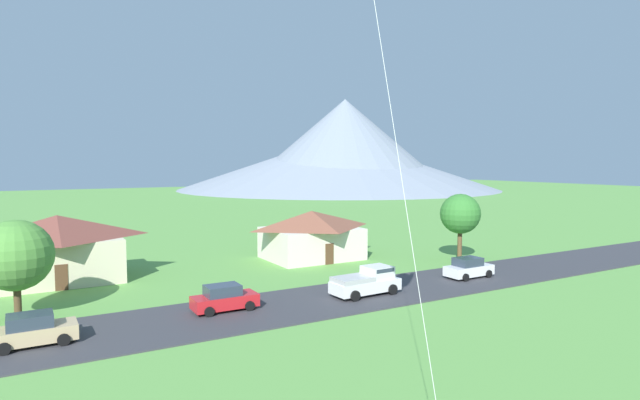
{
  "coord_description": "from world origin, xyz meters",
  "views": [
    {
      "loc": [
        -13.19,
        -1.33,
        9.77
      ],
      "look_at": [
        0.79,
        22.97,
        7.68
      ],
      "focal_mm": 29.09,
      "sensor_mm": 36.0,
      "label": 1
    }
  ],
  "objects_px": {
    "pickup_truck_white_west_side": "(367,281)",
    "parked_car_red_west_end": "(224,298)",
    "tree_near_left": "(16,255)",
    "parked_car_white_mid_west": "(469,268)",
    "house_leftmost": "(58,247)",
    "house_left_center": "(312,234)",
    "tree_left_of_center": "(460,214)",
    "parked_car_tan_east_end": "(33,330)"
  },
  "relations": [
    {
      "from": "parked_car_white_mid_west",
      "to": "parked_car_tan_east_end",
      "type": "distance_m",
      "value": 31.97
    },
    {
      "from": "parked_car_red_west_end",
      "to": "parked_car_white_mid_west",
      "type": "xyz_separation_m",
      "value": [
        21.01,
        -0.97,
        0.0
      ]
    },
    {
      "from": "house_leftmost",
      "to": "parked_car_red_west_end",
      "type": "distance_m",
      "value": 17.33
    },
    {
      "from": "house_leftmost",
      "to": "tree_left_of_center",
      "type": "distance_m",
      "value": 36.11
    },
    {
      "from": "tree_left_of_center",
      "to": "parked_car_white_mid_west",
      "type": "relative_size",
      "value": 1.57
    },
    {
      "from": "house_left_center",
      "to": "tree_near_left",
      "type": "distance_m",
      "value": 26.99
    },
    {
      "from": "parked_car_tan_east_end",
      "to": "pickup_truck_white_west_side",
      "type": "distance_m",
      "value": 21.35
    },
    {
      "from": "house_leftmost",
      "to": "pickup_truck_white_west_side",
      "type": "height_order",
      "value": "house_leftmost"
    },
    {
      "from": "house_left_center",
      "to": "parked_car_red_west_end",
      "type": "height_order",
      "value": "house_left_center"
    },
    {
      "from": "tree_near_left",
      "to": "tree_left_of_center",
      "type": "height_order",
      "value": "tree_left_of_center"
    },
    {
      "from": "house_left_center",
      "to": "tree_left_of_center",
      "type": "bearing_deg",
      "value": -35.45
    },
    {
      "from": "house_left_center",
      "to": "tree_near_left",
      "type": "bearing_deg",
      "value": -161.84
    },
    {
      "from": "tree_left_of_center",
      "to": "pickup_truck_white_west_side",
      "type": "distance_m",
      "value": 17.05
    },
    {
      "from": "pickup_truck_white_west_side",
      "to": "parked_car_red_west_end",
      "type": "bearing_deg",
      "value": 172.65
    },
    {
      "from": "parked_car_red_west_end",
      "to": "tree_near_left",
      "type": "bearing_deg",
      "value": 156.85
    },
    {
      "from": "house_left_center",
      "to": "tree_near_left",
      "type": "height_order",
      "value": "tree_near_left"
    },
    {
      "from": "tree_left_of_center",
      "to": "parked_car_red_west_end",
      "type": "height_order",
      "value": "tree_left_of_center"
    },
    {
      "from": "tree_near_left",
      "to": "parked_car_tan_east_end",
      "type": "distance_m",
      "value": 6.89
    },
    {
      "from": "parked_car_red_west_end",
      "to": "tree_left_of_center",
      "type": "bearing_deg",
      "value": 10.74
    },
    {
      "from": "house_leftmost",
      "to": "parked_car_white_mid_west",
      "type": "relative_size",
      "value": 2.41
    },
    {
      "from": "house_left_center",
      "to": "pickup_truck_white_west_side",
      "type": "relative_size",
      "value": 1.81
    },
    {
      "from": "house_leftmost",
      "to": "tree_near_left",
      "type": "xyz_separation_m",
      "value": [
        -2.83,
        -9.79,
        1.15
      ]
    },
    {
      "from": "tree_near_left",
      "to": "parked_car_red_west_end",
      "type": "height_order",
      "value": "tree_near_left"
    },
    {
      "from": "parked_car_tan_east_end",
      "to": "house_left_center",
      "type": "bearing_deg",
      "value": 30.23
    },
    {
      "from": "pickup_truck_white_west_side",
      "to": "tree_near_left",
      "type": "bearing_deg",
      "value": 163.99
    },
    {
      "from": "parked_car_tan_east_end",
      "to": "pickup_truck_white_west_side",
      "type": "height_order",
      "value": "pickup_truck_white_west_side"
    },
    {
      "from": "parked_car_red_west_end",
      "to": "parked_car_tan_east_end",
      "type": "distance_m",
      "value": 11.01
    },
    {
      "from": "house_left_center",
      "to": "parked_car_white_mid_west",
      "type": "bearing_deg",
      "value": -63.76
    },
    {
      "from": "tree_left_of_center",
      "to": "pickup_truck_white_west_side",
      "type": "height_order",
      "value": "tree_left_of_center"
    },
    {
      "from": "house_left_center",
      "to": "parked_car_red_west_end",
      "type": "distance_m",
      "value": 19.39
    },
    {
      "from": "parked_car_white_mid_west",
      "to": "parked_car_tan_east_end",
      "type": "bearing_deg",
      "value": -179.74
    },
    {
      "from": "tree_near_left",
      "to": "parked_car_white_mid_west",
      "type": "height_order",
      "value": "tree_near_left"
    },
    {
      "from": "house_leftmost",
      "to": "parked_car_tan_east_end",
      "type": "height_order",
      "value": "house_leftmost"
    },
    {
      "from": "tree_left_of_center",
      "to": "house_left_center",
      "type": "bearing_deg",
      "value": 144.55
    },
    {
      "from": "tree_near_left",
      "to": "parked_car_tan_east_end",
      "type": "relative_size",
      "value": 1.47
    },
    {
      "from": "tree_left_of_center",
      "to": "parked_car_white_mid_west",
      "type": "height_order",
      "value": "tree_left_of_center"
    },
    {
      "from": "house_leftmost",
      "to": "parked_car_white_mid_west",
      "type": "bearing_deg",
      "value": -27.81
    },
    {
      "from": "house_leftmost",
      "to": "house_left_center",
      "type": "height_order",
      "value": "house_leftmost"
    },
    {
      "from": "house_left_center",
      "to": "house_leftmost",
      "type": "bearing_deg",
      "value": 176.51
    },
    {
      "from": "parked_car_red_west_end",
      "to": "parked_car_tan_east_end",
      "type": "bearing_deg",
      "value": -174.17
    },
    {
      "from": "parked_car_white_mid_west",
      "to": "tree_left_of_center",
      "type": "bearing_deg",
      "value": 50.53
    },
    {
      "from": "tree_near_left",
      "to": "pickup_truck_white_west_side",
      "type": "distance_m",
      "value": 23.14
    }
  ]
}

